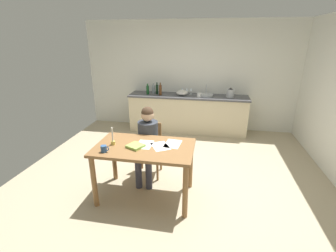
{
  "coord_description": "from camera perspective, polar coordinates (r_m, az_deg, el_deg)",
  "views": [
    {
      "loc": [
        0.55,
        -3.34,
        2.18
      ],
      "look_at": [
        -0.11,
        0.19,
        0.85
      ],
      "focal_mm": 25.44,
      "sensor_mm": 36.0,
      "label": 1
    }
  ],
  "objects": [
    {
      "name": "ground_plane",
      "position": [
        4.04,
        1.03,
        -12.73
      ],
      "size": [
        5.2,
        5.2,
        0.04
      ],
      "primitive_type": "cube",
      "color": "tan"
    },
    {
      "name": "wine_glass_near_sink",
      "position": [
        5.87,
        5.55,
        8.67
      ],
      "size": [
        0.07,
        0.07,
        0.15
      ],
      "color": "silver",
      "rests_on": "kitchen_counter"
    },
    {
      "name": "book_magazine",
      "position": [
        3.24,
        -7.79,
        -4.78
      ],
      "size": [
        0.26,
        0.26,
        0.03
      ],
      "primitive_type": "cube",
      "rotation": [
        0.0,
        0.0,
        -0.45
      ],
      "color": "#8DB451",
      "rests_on": "dining_table"
    },
    {
      "name": "mixing_bowl",
      "position": [
        5.73,
        3.41,
        7.96
      ],
      "size": [
        0.27,
        0.27,
        0.12
      ],
      "primitive_type": "ellipsoid",
      "color": "white",
      "rests_on": "kitchen_counter"
    },
    {
      "name": "teacup_on_counter",
      "position": [
        5.57,
        7.46,
        7.36
      ],
      "size": [
        0.13,
        0.09,
        0.1
      ],
      "color": "white",
      "rests_on": "kitchen_counter"
    },
    {
      "name": "sink_unit",
      "position": [
        5.73,
        9.04,
        7.35
      ],
      "size": [
        0.36,
        0.36,
        0.24
      ],
      "color": "#B2B7BC",
      "rests_on": "kitchen_counter"
    },
    {
      "name": "candlestick",
      "position": [
        3.36,
        -13.08,
        -3.29
      ],
      "size": [
        0.06,
        0.06,
        0.25
      ],
      "color": "gold",
      "rests_on": "dining_table"
    },
    {
      "name": "paper_envelope",
      "position": [
        3.25,
        -1.84,
        -4.85
      ],
      "size": [
        0.33,
        0.36,
        0.0
      ],
      "primitive_type": "cube",
      "rotation": [
        0.0,
        0.0,
        0.54
      ],
      "color": "white",
      "rests_on": "dining_table"
    },
    {
      "name": "stovetop_kettle",
      "position": [
        5.72,
        14.72,
        7.7
      ],
      "size": [
        0.18,
        0.18,
        0.22
      ],
      "color": "#B7BABF",
      "rests_on": "kitchen_counter"
    },
    {
      "name": "wine_glass_back_left",
      "position": [
        5.89,
        3.47,
        8.77
      ],
      "size": [
        0.07,
        0.07,
        0.15
      ],
      "color": "silver",
      "rests_on": "kitchen_counter"
    },
    {
      "name": "bottle_oil",
      "position": [
        5.84,
        -4.9,
        8.64
      ],
      "size": [
        0.07,
        0.07,
        0.25
      ],
      "color": "#194C23",
      "rests_on": "kitchen_counter"
    },
    {
      "name": "person_seated",
      "position": [
        3.77,
        -4.99,
        -3.21
      ],
      "size": [
        0.33,
        0.6,
        1.19
      ],
      "color": "#333842",
      "rests_on": "ground"
    },
    {
      "name": "bottle_vinegar",
      "position": [
        5.92,
        -3.49,
        8.78
      ],
      "size": [
        0.08,
        0.08,
        0.24
      ],
      "color": "#8C999E",
      "rests_on": "kitchen_counter"
    },
    {
      "name": "dining_table",
      "position": [
        3.32,
        -5.64,
        -6.73
      ],
      "size": [
        1.34,
        0.8,
        0.8
      ],
      "color": "olive",
      "rests_on": "ground"
    },
    {
      "name": "bottle_sauce",
      "position": [
        5.73,
        -1.84,
        8.65
      ],
      "size": [
        0.07,
        0.07,
        0.3
      ],
      "color": "#593319",
      "rests_on": "kitchen_counter"
    },
    {
      "name": "paper_bill",
      "position": [
        3.31,
        -5.65,
        -4.43
      ],
      "size": [
        0.21,
        0.3,
        0.0
      ],
      "primitive_type": "cube",
      "rotation": [
        0.0,
        0.0,
        0.01
      ],
      "color": "white",
      "rests_on": "dining_table"
    },
    {
      "name": "paper_letter",
      "position": [
        3.32,
        1.16,
        -4.27
      ],
      "size": [
        0.24,
        0.31,
        0.0
      ],
      "primitive_type": "cube",
      "rotation": [
        0.0,
        0.0,
        -0.09
      ],
      "color": "white",
      "rests_on": "dining_table"
    },
    {
      "name": "bottle_wine_red",
      "position": [
        5.86,
        -2.64,
        8.82
      ],
      "size": [
        0.06,
        0.06,
        0.28
      ],
      "color": "black",
      "rests_on": "kitchen_counter"
    },
    {
      "name": "coffee_mug",
      "position": [
        3.19,
        -15.09,
        -5.29
      ],
      "size": [
        0.11,
        0.08,
        0.09
      ],
      "color": "#33598C",
      "rests_on": "dining_table"
    },
    {
      "name": "wall_back",
      "position": [
        6.03,
        5.3,
        11.81
      ],
      "size": [
        5.2,
        0.12,
        2.6
      ],
      "primitive_type": "cube",
      "color": "silver",
      "rests_on": "ground"
    },
    {
      "name": "chair_at_table",
      "position": [
        3.99,
        -4.43,
        -4.94
      ],
      "size": [
        0.42,
        0.42,
        0.87
      ],
      "color": "olive",
      "rests_on": "ground"
    },
    {
      "name": "wine_glass_by_kettle",
      "position": [
        5.88,
        4.53,
        8.72
      ],
      "size": [
        0.07,
        0.07,
        0.15
      ],
      "color": "silver",
      "rests_on": "kitchen_counter"
    },
    {
      "name": "kitchen_counter",
      "position": [
        5.87,
        4.69,
        3.08
      ],
      "size": [
        2.83,
        0.64,
        0.9
      ],
      "color": "beige",
      "rests_on": "ground"
    }
  ]
}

